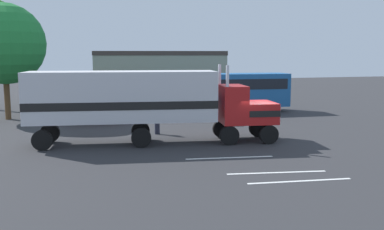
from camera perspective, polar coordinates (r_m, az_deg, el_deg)
The scene contains 10 objects.
ground_plane at distance 25.80m, azimuth 8.22°, elevation -3.42°, with size 120.00×120.00×0.00m, color #2D2D30.
lane_stripe_near at distance 21.52m, azimuth 5.01°, elevation -5.65°, with size 4.40×0.16×0.01m, color silver.
lane_stripe_mid at distance 19.18m, azimuth 11.16°, elevation -7.50°, with size 4.40×0.16×0.01m, color silver.
lane_stripe_far at distance 18.14m, azimuth 14.10°, elevation -8.49°, with size 4.40×0.16×0.01m, color silver.
semi_truck at distance 24.61m, azimuth -6.60°, elevation 2.01°, with size 14.38×4.73×4.50m.
person_bystander at distance 27.64m, azimuth -4.65°, elevation -0.71°, with size 0.34×0.46×1.63m.
parked_bus at distance 37.95m, azimuth 4.63°, elevation 3.46°, with size 11.13×3.21×3.40m.
parked_car at distance 32.79m, azimuth -12.17°, elevation 0.36°, with size 4.54×2.16×1.57m.
tree_left at distance 36.58m, azimuth -23.65°, elevation 8.64°, with size 6.28×6.28×9.04m.
building_backdrop at distance 52.26m, azimuth -4.28°, elevation 5.68°, with size 16.13×8.40×5.45m.
Camera 1 is at (-10.68, -22.93, 5.10)m, focal length 40.26 mm.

